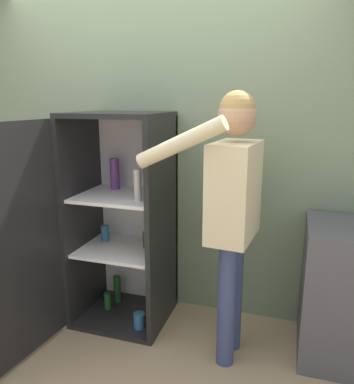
# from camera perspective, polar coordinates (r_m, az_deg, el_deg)

# --- Properties ---
(ground_plane) EXTENTS (12.00, 12.00, 0.00)m
(ground_plane) POSITION_cam_1_polar(r_m,az_deg,el_deg) (2.71, -10.85, -25.18)
(ground_plane) COLOR tan
(wall_back) EXTENTS (7.00, 0.06, 2.55)m
(wall_back) POSITION_cam_1_polar(r_m,az_deg,el_deg) (3.03, -3.12, 5.84)
(wall_back) COLOR gray
(wall_back) RESTS_ON ground_plane
(refrigerator) EXTENTS (0.81, 1.30, 1.61)m
(refrigerator) POSITION_cam_1_polar(r_m,az_deg,el_deg) (2.84, -10.95, -4.86)
(refrigerator) COLOR black
(refrigerator) RESTS_ON ground_plane
(person) EXTENTS (0.71, 0.59, 1.75)m
(person) POSITION_cam_1_polar(r_m,az_deg,el_deg) (2.33, 8.47, -0.64)
(person) COLOR #384770
(person) RESTS_ON ground_plane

